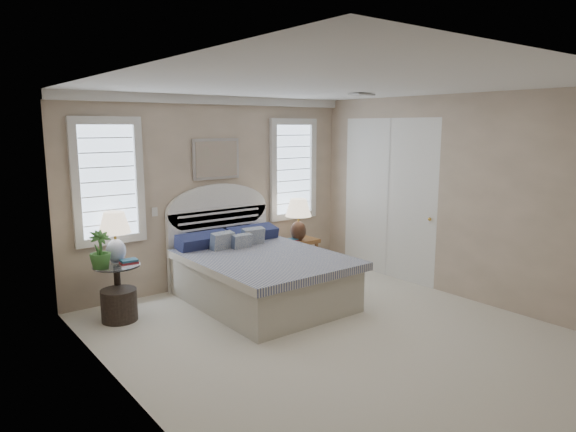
# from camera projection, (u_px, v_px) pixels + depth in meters

# --- Properties ---
(floor) EXTENTS (4.50, 5.00, 0.01)m
(floor) POSITION_uv_depth(u_px,v_px,m) (332.00, 334.00, 5.70)
(floor) COLOR #EDE3CB
(floor) RESTS_ON ground
(ceiling) EXTENTS (4.50, 5.00, 0.01)m
(ceiling) POSITION_uv_depth(u_px,v_px,m) (336.00, 85.00, 5.23)
(ceiling) COLOR white
(ceiling) RESTS_ON wall_back
(wall_back) EXTENTS (4.50, 0.02, 2.70)m
(wall_back) POSITION_uv_depth(u_px,v_px,m) (216.00, 191.00, 7.41)
(wall_back) COLOR tan
(wall_back) RESTS_ON floor
(wall_left) EXTENTS (0.02, 5.00, 2.70)m
(wall_left) POSITION_uv_depth(u_px,v_px,m) (127.00, 244.00, 4.11)
(wall_left) COLOR tan
(wall_left) RESTS_ON floor
(wall_right) EXTENTS (0.02, 5.00, 2.70)m
(wall_right) POSITION_uv_depth(u_px,v_px,m) (458.00, 197.00, 6.82)
(wall_right) COLOR tan
(wall_right) RESTS_ON floor
(crown_molding) EXTENTS (4.50, 0.08, 0.12)m
(crown_molding) POSITION_uv_depth(u_px,v_px,m) (215.00, 100.00, 7.16)
(crown_molding) COLOR silver
(crown_molding) RESTS_ON wall_back
(hvac_vent) EXTENTS (0.30, 0.20, 0.02)m
(hvac_vent) POSITION_uv_depth(u_px,v_px,m) (362.00, 95.00, 6.58)
(hvac_vent) COLOR #B2B2B2
(hvac_vent) RESTS_ON ceiling
(switch_plate) EXTENTS (0.08, 0.01, 0.12)m
(switch_plate) POSITION_uv_depth(u_px,v_px,m) (155.00, 212.00, 6.86)
(switch_plate) COLOR silver
(switch_plate) RESTS_ON wall_back
(window_left) EXTENTS (0.90, 0.06, 1.60)m
(window_left) POSITION_uv_depth(u_px,v_px,m) (108.00, 181.00, 6.42)
(window_left) COLOR silver
(window_left) RESTS_ON wall_back
(window_right) EXTENTS (0.90, 0.06, 1.60)m
(window_right) POSITION_uv_depth(u_px,v_px,m) (293.00, 169.00, 8.20)
(window_right) COLOR silver
(window_right) RESTS_ON wall_back
(painting) EXTENTS (0.74, 0.04, 0.58)m
(painting) POSITION_uv_depth(u_px,v_px,m) (216.00, 159.00, 7.30)
(painting) COLOR silver
(painting) RESTS_ON wall_back
(closet_door) EXTENTS (0.02, 1.80, 2.40)m
(closet_door) POSITION_uv_depth(u_px,v_px,m) (388.00, 198.00, 7.77)
(closet_door) COLOR white
(closet_door) RESTS_ON floor
(bed) EXTENTS (1.72, 2.28, 1.47)m
(bed) POSITION_uv_depth(u_px,v_px,m) (257.00, 272.00, 6.77)
(bed) COLOR #B8B2A2
(bed) RESTS_ON floor
(side_table_left) EXTENTS (0.56, 0.56, 0.63)m
(side_table_left) POSITION_uv_depth(u_px,v_px,m) (118.00, 284.00, 6.23)
(side_table_left) COLOR black
(side_table_left) RESTS_ON floor
(nightstand_right) EXTENTS (0.50, 0.40, 0.53)m
(nightstand_right) POSITION_uv_depth(u_px,v_px,m) (301.00, 248.00, 8.09)
(nightstand_right) COLOR brown
(nightstand_right) RESTS_ON floor
(floor_pot) EXTENTS (0.44, 0.44, 0.38)m
(floor_pot) POSITION_uv_depth(u_px,v_px,m) (119.00, 305.00, 6.08)
(floor_pot) COLOR black
(floor_pot) RESTS_ON floor
(lamp_left) EXTENTS (0.48, 0.48, 0.64)m
(lamp_left) POSITION_uv_depth(u_px,v_px,m) (115.00, 231.00, 6.25)
(lamp_left) COLOR white
(lamp_left) RESTS_ON side_table_left
(lamp_right) EXTENTS (0.45, 0.45, 0.66)m
(lamp_right) POSITION_uv_depth(u_px,v_px,m) (298.00, 215.00, 7.91)
(lamp_right) COLOR black
(lamp_right) RESTS_ON nightstand_right
(potted_plant) EXTENTS (0.27, 0.27, 0.45)m
(potted_plant) POSITION_uv_depth(u_px,v_px,m) (100.00, 250.00, 5.99)
(potted_plant) COLOR #317A35
(potted_plant) RESTS_ON side_table_left
(books_left) EXTENTS (0.22, 0.16, 0.06)m
(books_left) POSITION_uv_depth(u_px,v_px,m) (129.00, 262.00, 6.23)
(books_left) COLOR maroon
(books_left) RESTS_ON side_table_left
(books_right) EXTENTS (0.18, 0.16, 0.04)m
(books_right) POSITION_uv_depth(u_px,v_px,m) (293.00, 240.00, 7.92)
(books_right) COLOR maroon
(books_right) RESTS_ON nightstand_right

